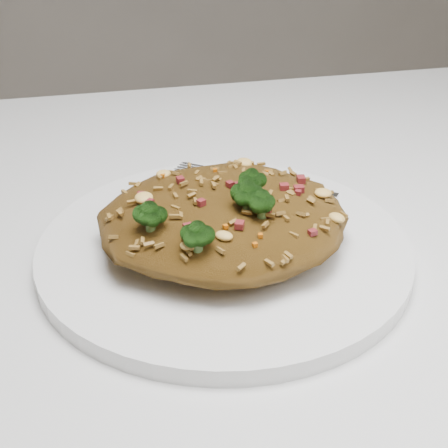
{
  "coord_description": "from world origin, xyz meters",
  "views": [
    {
      "loc": [
        -0.13,
        -0.45,
        1.03
      ],
      "look_at": [
        -0.03,
        -0.04,
        0.78
      ],
      "focal_mm": 50.0,
      "sensor_mm": 36.0,
      "label": 1
    }
  ],
  "objects": [
    {
      "name": "fork",
      "position": [
        0.03,
        0.05,
        0.77
      ],
      "size": [
        0.14,
        0.11,
        0.0
      ],
      "rotation": [
        0.0,
        0.0,
        -0.63
      ],
      "color": "silver",
      "rests_on": "plate"
    },
    {
      "name": "dining_table",
      "position": [
        0.0,
        0.0,
        0.66
      ],
      "size": [
        1.2,
        0.8,
        0.75
      ],
      "color": "silver",
      "rests_on": "ground"
    },
    {
      "name": "plate",
      "position": [
        -0.03,
        -0.04,
        0.76
      ],
      "size": [
        0.3,
        0.3,
        0.01
      ],
      "primitive_type": "cylinder",
      "color": "white",
      "rests_on": "dining_table"
    },
    {
      "name": "fried_rice",
      "position": [
        -0.03,
        -0.04,
        0.79
      ],
      "size": [
        0.2,
        0.18,
        0.07
      ],
      "color": "brown",
      "rests_on": "plate"
    }
  ]
}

